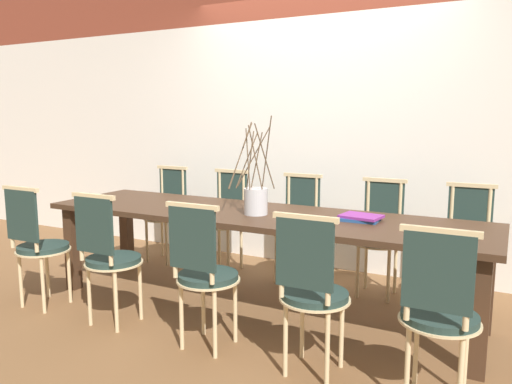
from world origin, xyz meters
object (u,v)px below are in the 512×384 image
(dining_table, at_px, (256,223))
(chair_near_center, at_px, (204,269))
(book_stack, at_px, (360,218))
(chair_far_center, at_px, (297,223))
(vase_centerpiece, at_px, (256,199))

(dining_table, distance_m, chair_near_center, 0.74)
(chair_near_center, distance_m, book_stack, 1.10)
(book_stack, bearing_deg, chair_far_center, 138.10)
(vase_centerpiece, relative_size, book_stack, 2.47)
(dining_table, relative_size, chair_near_center, 3.55)
(dining_table, xyz_separation_m, chair_far_center, (0.02, 0.73, -0.14))
(chair_far_center, distance_m, book_stack, 1.01)
(dining_table, distance_m, vase_centerpiece, 0.20)
(dining_table, bearing_deg, book_stack, 5.51)
(chair_near_center, bearing_deg, chair_far_center, 90.19)
(chair_far_center, bearing_deg, vase_centerpiece, 90.47)
(chair_near_center, height_order, vase_centerpiece, vase_centerpiece)
(dining_table, relative_size, chair_far_center, 3.55)
(dining_table, distance_m, book_stack, 0.76)
(vase_centerpiece, bearing_deg, book_stack, 10.14)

